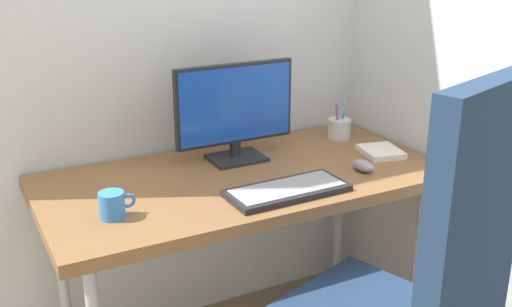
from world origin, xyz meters
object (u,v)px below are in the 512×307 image
at_px(office_chair, 414,293).
at_px(monitor, 235,109).
at_px(coffee_mug, 112,205).
at_px(notebook, 381,152).
at_px(keyboard, 287,190).
at_px(mouse, 363,166).
at_px(pen_holder, 339,128).

relative_size(office_chair, monitor, 2.67).
bearing_deg(office_chair, coffee_mug, 137.95).
bearing_deg(coffee_mug, monitor, 28.15).
bearing_deg(notebook, keyboard, -150.88).
height_order(mouse, pen_holder, pen_holder).
bearing_deg(pen_holder, coffee_mug, -162.95).
bearing_deg(keyboard, pen_holder, 39.72).
relative_size(monitor, mouse, 5.15).
bearing_deg(coffee_mug, keyboard, -8.61).
xyz_separation_m(office_chair, coffee_mug, (-0.67, 0.60, 0.16)).
height_order(keyboard, coffee_mug, coffee_mug).
bearing_deg(keyboard, office_chair, -78.37).
height_order(monitor, coffee_mug, monitor).
height_order(office_chair, notebook, office_chair).
relative_size(keyboard, mouse, 4.50).
bearing_deg(notebook, monitor, 168.90).
bearing_deg(coffee_mug, mouse, -2.27).
xyz_separation_m(monitor, keyboard, (0.01, -0.38, -0.18)).
bearing_deg(office_chair, pen_holder, 67.44).
height_order(mouse, notebook, mouse).
xyz_separation_m(keyboard, notebook, (0.52, 0.16, 0.00)).
relative_size(monitor, keyboard, 1.14).
bearing_deg(notebook, coffee_mug, -164.19).
distance_m(mouse, notebook, 0.20).
distance_m(office_chair, monitor, 0.96).
distance_m(office_chair, pen_holder, 1.01).
height_order(mouse, coffee_mug, coffee_mug).
relative_size(keyboard, coffee_mug, 3.63).
xyz_separation_m(mouse, pen_holder, (0.14, 0.36, 0.02)).
distance_m(office_chair, keyboard, 0.54).
relative_size(monitor, pen_holder, 2.96).
distance_m(keyboard, pen_holder, 0.64).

